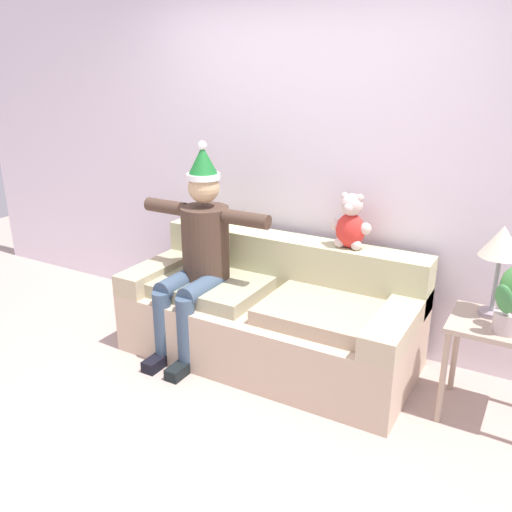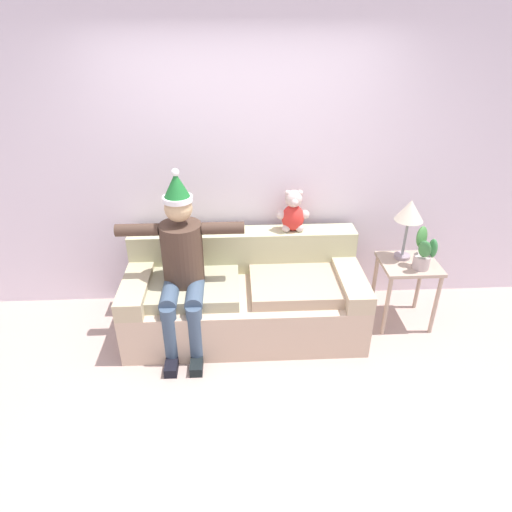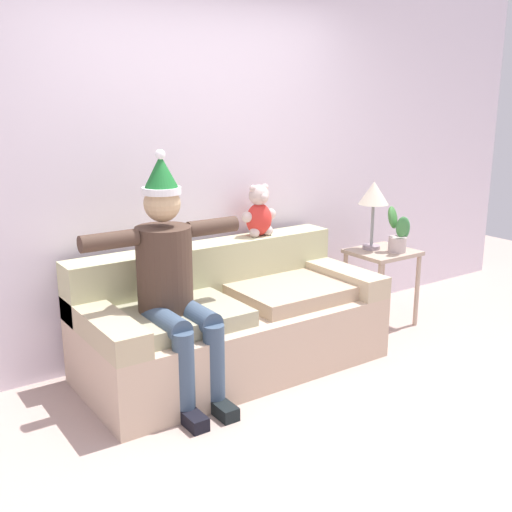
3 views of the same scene
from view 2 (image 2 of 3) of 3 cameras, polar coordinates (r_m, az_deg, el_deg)
ground_plane at (r=3.42m, az=-0.89°, el=-19.03°), size 10.00×10.00×0.00m
back_wall at (r=4.03m, az=-1.89°, el=11.65°), size 7.00×0.10×2.70m
couch at (r=3.98m, az=-1.48°, el=-5.00°), size 2.03×0.92×0.81m
person_seated at (r=3.64m, az=-9.46°, el=-0.80°), size 1.02×0.77×1.51m
teddy_bear at (r=3.95m, az=4.76°, el=5.54°), size 0.29×0.17×0.38m
side_table at (r=4.16m, az=18.76°, el=-2.14°), size 0.49×0.44×0.62m
table_lamp at (r=3.99m, az=19.01°, el=5.16°), size 0.24×0.24×0.54m
potted_plant at (r=3.98m, az=20.67°, el=0.48°), size 0.22×0.25×0.38m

